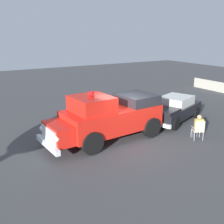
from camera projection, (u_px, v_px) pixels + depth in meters
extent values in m
plane|color=#424244|center=(125.00, 140.00, 13.20)|extent=(60.00, 60.00, 0.00)
cylinder|color=black|center=(92.00, 143.00, 11.59)|extent=(0.40, 1.06, 1.04)
cylinder|color=black|center=(72.00, 130.00, 13.16)|extent=(0.40, 1.06, 1.04)
cylinder|color=black|center=(151.00, 127.00, 13.51)|extent=(0.40, 1.06, 1.04)
cylinder|color=black|center=(127.00, 118.00, 15.08)|extent=(0.40, 1.06, 1.04)
cube|color=red|center=(112.00, 119.00, 13.18)|extent=(2.46, 5.04, 1.10)
cube|color=red|center=(59.00, 133.00, 11.65)|extent=(1.82, 1.03, 0.84)
cube|color=red|center=(92.00, 105.00, 12.29)|extent=(2.02, 1.84, 0.76)
cube|color=#232328|center=(136.00, 100.00, 13.82)|extent=(2.08, 1.84, 0.60)
cube|color=silver|center=(49.00, 135.00, 11.41)|extent=(1.44, 0.23, 0.64)
cube|color=silver|center=(48.00, 145.00, 11.47)|extent=(2.25, 0.36, 0.24)
sphere|color=white|center=(56.00, 139.00, 10.77)|extent=(0.28, 0.28, 0.26)
sphere|color=white|center=(42.00, 128.00, 12.00)|extent=(0.28, 0.28, 0.26)
sphere|color=red|center=(91.00, 94.00, 12.15)|extent=(0.30, 0.30, 0.28)
cylinder|color=black|center=(175.00, 124.00, 14.54)|extent=(0.48, 0.73, 0.68)
cylinder|color=black|center=(149.00, 118.00, 15.52)|extent=(0.48, 0.73, 0.68)
cylinder|color=black|center=(196.00, 112.00, 16.70)|extent=(0.48, 0.73, 0.68)
cylinder|color=black|center=(172.00, 108.00, 17.69)|extent=(0.48, 0.73, 0.68)
cube|color=black|center=(174.00, 111.00, 16.03)|extent=(3.16, 4.56, 0.64)
cube|color=black|center=(162.00, 110.00, 14.85)|extent=(2.03, 1.89, 0.20)
cube|color=white|center=(176.00, 101.00, 16.10)|extent=(2.13, 2.33, 0.56)
cube|color=silver|center=(155.00, 123.00, 14.47)|extent=(1.84, 0.82, 0.20)
cylinder|color=#B7BABF|center=(191.00, 133.00, 13.53)|extent=(0.04, 0.04, 0.44)
cylinder|color=#B7BABF|center=(200.00, 133.00, 13.56)|extent=(0.04, 0.04, 0.44)
cylinder|color=#B7BABF|center=(194.00, 137.00, 13.11)|extent=(0.04, 0.04, 0.44)
cylinder|color=#B7BABF|center=(203.00, 136.00, 13.14)|extent=(0.04, 0.04, 0.44)
cube|color=beige|center=(197.00, 130.00, 13.27)|extent=(0.64, 0.64, 0.04)
cube|color=beige|center=(200.00, 127.00, 12.96)|extent=(0.25, 0.45, 0.56)
cube|color=#B7BABF|center=(193.00, 127.00, 13.20)|extent=(0.41, 0.23, 0.03)
cube|color=#B7BABF|center=(202.00, 127.00, 13.24)|extent=(0.41, 0.23, 0.03)
cylinder|color=#B7BABF|center=(119.00, 120.00, 15.53)|extent=(0.04, 0.04, 0.44)
cylinder|color=#B7BABF|center=(112.00, 120.00, 15.61)|extent=(0.04, 0.04, 0.44)
cylinder|color=#B7BABF|center=(120.00, 118.00, 15.94)|extent=(0.04, 0.04, 0.44)
cylinder|color=#B7BABF|center=(113.00, 118.00, 16.02)|extent=(0.04, 0.04, 0.44)
cube|color=beige|center=(116.00, 115.00, 15.71)|extent=(0.68, 0.68, 0.04)
cube|color=beige|center=(117.00, 110.00, 15.85)|extent=(0.35, 0.39, 0.56)
cube|color=#B7BABF|center=(120.00, 113.00, 15.62)|extent=(0.35, 0.32, 0.03)
cube|color=#B7BABF|center=(112.00, 112.00, 15.70)|extent=(0.35, 0.32, 0.03)
cylinder|color=#383842|center=(193.00, 133.00, 13.59)|extent=(0.17, 0.17, 0.45)
cylinder|color=#383842|center=(197.00, 133.00, 13.60)|extent=(0.17, 0.17, 0.45)
cube|color=#383842|center=(195.00, 129.00, 13.35)|extent=(0.46, 0.33, 0.13)
cube|color=#383842|center=(199.00, 129.00, 13.37)|extent=(0.46, 0.33, 0.13)
cube|color=gold|center=(199.00, 124.00, 13.08)|extent=(0.37, 0.46, 0.54)
sphere|color=tan|center=(199.00, 117.00, 13.00)|extent=(0.29, 0.29, 0.22)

